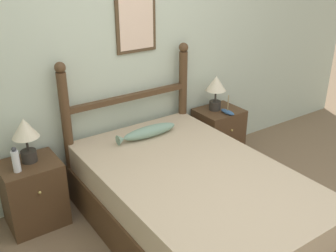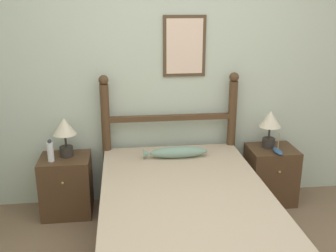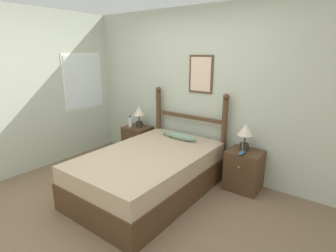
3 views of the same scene
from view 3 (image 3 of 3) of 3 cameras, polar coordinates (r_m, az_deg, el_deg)
name	(u,v)px [view 3 (image 3 of 3)]	position (r m, az deg, el deg)	size (l,w,h in m)	color
ground_plane	(122,215)	(3.36, -9.92, -18.56)	(16.00, 16.00, 0.00)	#7A6047
wall_back	(198,92)	(4.19, 6.64, 7.40)	(6.40, 0.08, 2.55)	beige
wall_left	(22,93)	(4.64, -29.22, 6.30)	(0.08, 6.40, 2.55)	beige
bed	(149,173)	(3.65, -4.08, -10.13)	(1.32, 2.06, 0.58)	#4C331E
headboard	(189,127)	(4.25, 4.50, -0.32)	(1.33, 0.09, 1.31)	#4C331E
nightstand_left	(138,142)	(4.87, -6.58, -3.42)	(0.46, 0.42, 0.57)	#4C331E
nightstand_right	(244,170)	(3.87, 16.17, -9.22)	(0.46, 0.42, 0.57)	#4C331E
table_lamp_left	(139,113)	(4.73, -6.35, 2.79)	(0.21, 0.21, 0.37)	#2D2823
table_lamp_right	(245,133)	(3.73, 16.48, -1.39)	(0.21, 0.21, 0.37)	#2D2823
bottle	(130,122)	(4.78, -8.26, 0.94)	(0.06, 0.06, 0.21)	white
model_boat	(242,152)	(3.65, 15.81, -5.55)	(0.07, 0.19, 0.20)	#335684
fish_pillow	(180,136)	(4.03, 2.64, -2.25)	(0.59, 0.13, 0.10)	gray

